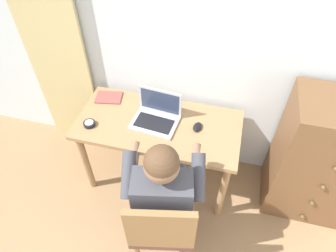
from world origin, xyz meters
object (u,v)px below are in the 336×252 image
(chair, at_px, (162,225))
(desk_clock, at_px, (89,124))
(computer_mouse, at_px, (197,127))
(dresser, at_px, (320,160))
(desk, at_px, (159,132))
(notebook_pad, at_px, (109,97))
(laptop, at_px, (156,115))
(person_seated, at_px, (163,187))

(chair, height_order, desk_clock, chair)
(computer_mouse, bearing_deg, chair, -87.33)
(dresser, xyz_separation_m, desk_clock, (-1.74, -0.22, 0.17))
(desk, height_order, desk_clock, desk_clock)
(notebook_pad, bearing_deg, laptop, -28.51)
(computer_mouse, bearing_deg, person_seated, -93.29)
(desk_clock, bearing_deg, chair, -37.30)
(person_seated, bearing_deg, desk, 108.68)
(chair, height_order, laptop, laptop)
(chair, relative_size, computer_mouse, 8.71)
(chair, distance_m, desk_clock, 0.92)
(person_seated, distance_m, notebook_pad, 0.95)
(dresser, xyz_separation_m, notebook_pad, (-1.71, 0.10, 0.17))
(desk, height_order, computer_mouse, computer_mouse)
(dresser, bearing_deg, laptop, -177.90)
(dresser, relative_size, laptop, 3.04)
(laptop, height_order, desk_clock, laptop)
(dresser, relative_size, chair, 1.27)
(chair, bearing_deg, dresser, 36.44)
(dresser, bearing_deg, desk, -176.45)
(computer_mouse, bearing_deg, dresser, 13.48)
(person_seated, height_order, computer_mouse, person_seated)
(dresser, relative_size, person_seated, 0.93)
(desk, bearing_deg, chair, -73.37)
(dresser, height_order, laptop, dresser)
(laptop, bearing_deg, desk_clock, -159.93)
(desk, xyz_separation_m, laptop, (-0.02, 0.03, 0.16))
(desk, bearing_deg, desk_clock, -163.94)
(computer_mouse, relative_size, notebook_pad, 0.48)
(dresser, distance_m, chair, 1.28)
(chair, relative_size, laptop, 2.39)
(notebook_pad, bearing_deg, desk, -30.93)
(desk, height_order, notebook_pad, notebook_pad)
(computer_mouse, bearing_deg, notebook_pad, 178.41)
(person_seated, bearing_deg, notebook_pad, 133.37)
(desk, distance_m, dresser, 1.24)
(dresser, height_order, person_seated, person_seated)
(desk, height_order, person_seated, person_seated)
(computer_mouse, xyz_separation_m, desk_clock, (-0.80, -0.17, -0.00))
(chair, xyz_separation_m, desk_clock, (-0.71, 0.54, 0.24))
(desk, xyz_separation_m, dresser, (1.24, 0.08, -0.06))
(desk_clock, bearing_deg, notebook_pad, 85.39)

